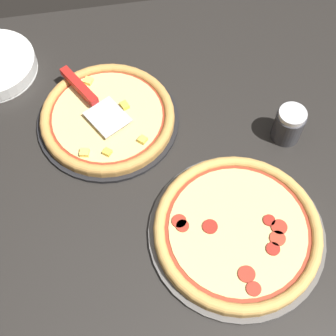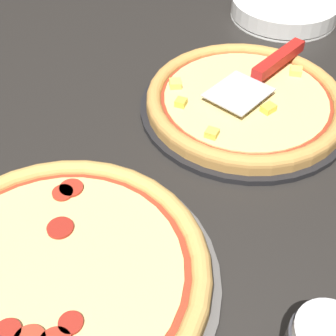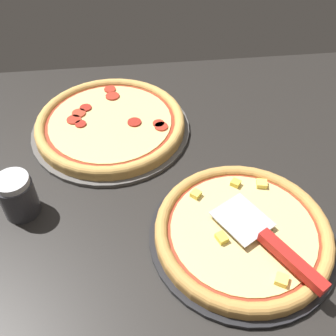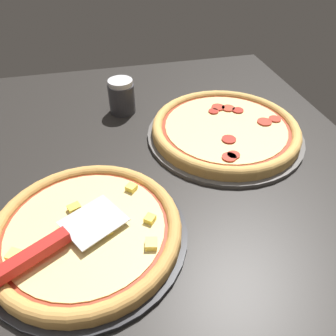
% 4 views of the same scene
% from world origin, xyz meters
% --- Properties ---
extents(ground_plane, '(1.41, 1.10, 0.04)m').
position_xyz_m(ground_plane, '(0.00, 0.00, -0.02)').
color(ground_plane, black).
extents(pizza_pan_front, '(0.36, 0.36, 0.01)m').
position_xyz_m(pizza_pan_front, '(0.05, -0.12, 0.01)').
color(pizza_pan_front, black).
rests_on(pizza_pan_front, ground_plane).
extents(pizza_front, '(0.34, 0.34, 0.03)m').
position_xyz_m(pizza_front, '(0.05, -0.12, 0.02)').
color(pizza_front, '#C68E47').
rests_on(pizza_front, pizza_pan_front).
extents(pizza_pan_back, '(0.40, 0.40, 0.01)m').
position_xyz_m(pizza_pan_back, '(-0.20, 0.24, 0.01)').
color(pizza_pan_back, '#565451').
rests_on(pizza_pan_back, ground_plane).
extents(pizza_back, '(0.37, 0.37, 0.03)m').
position_xyz_m(pizza_back, '(-0.20, 0.24, 0.02)').
color(pizza_back, tan).
rests_on(pizza_back, pizza_pan_back).
extents(serving_spatula, '(0.17, 0.23, 0.02)m').
position_xyz_m(serving_spatula, '(0.09, -0.18, 0.05)').
color(serving_spatula, '#B7B7BC').
rests_on(serving_spatula, pizza_front).
extents(parmesan_shaker, '(0.07, 0.07, 0.10)m').
position_xyz_m(parmesan_shaker, '(-0.39, -0.00, 0.05)').
color(parmesan_shaker, '#333338').
rests_on(parmesan_shaker, ground_plane).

